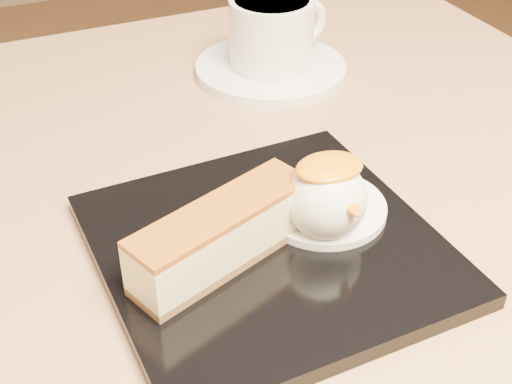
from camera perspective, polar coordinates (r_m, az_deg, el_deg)
name	(u,v)px	position (r m, az deg, el deg)	size (l,w,h in m)	color
table	(248,367)	(0.62, -0.64, -13.86)	(0.80, 0.80, 0.72)	black
dessert_plate	(268,248)	(0.49, 0.97, -4.53)	(0.22, 0.22, 0.01)	black
cheesecake	(222,235)	(0.45, -2.75, -3.44)	(0.13, 0.08, 0.04)	brown
cream_smear	(323,208)	(0.51, 5.38, -1.25)	(0.09, 0.09, 0.01)	white
ice_cream_scoop	(326,199)	(0.48, 5.63, -0.56)	(0.06, 0.06, 0.06)	white
mango_sauce	(329,167)	(0.46, 5.90, 1.99)	(0.05, 0.04, 0.01)	orange
mint_sprig	(271,195)	(0.51, 1.23, -0.24)	(0.03, 0.02, 0.00)	green
saucer	(271,69)	(0.72, 1.20, 9.84)	(0.15, 0.15, 0.01)	white
coffee_cup	(273,31)	(0.71, 1.38, 12.76)	(0.11, 0.08, 0.07)	white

